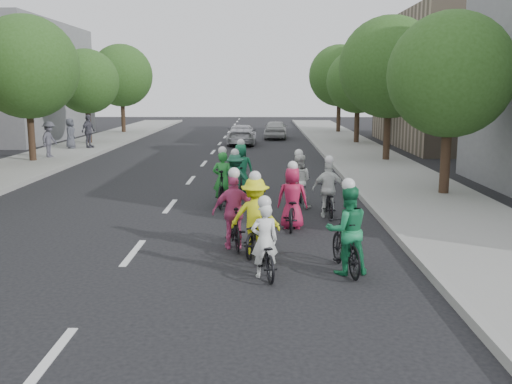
{
  "coord_description": "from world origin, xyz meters",
  "views": [
    {
      "loc": [
        2.84,
        -11.99,
        3.55
      ],
      "look_at": [
        2.66,
        1.98,
        1.0
      ],
      "focal_mm": 40.0,
      "sensor_mm": 36.0,
      "label": 1
    }
  ],
  "objects_px": {
    "follow_car_trail": "(276,129)",
    "cyclist_9": "(241,173)",
    "cyclist_5": "(223,185)",
    "cyclist_6": "(298,187)",
    "spectator_2": "(70,133)",
    "follow_car_lead": "(242,135)",
    "spectator_1": "(88,131)",
    "cyclist_1": "(347,237)",
    "spectator_0": "(49,139)",
    "cyclist_8": "(328,196)",
    "cyclist_3": "(234,219)",
    "cyclist_0": "(264,250)",
    "cyclist_7": "(235,183)",
    "cyclist_4": "(292,204)",
    "cyclist_2": "(255,223)"
  },
  "relations": [
    {
      "from": "cyclist_9",
      "to": "follow_car_trail",
      "type": "xyz_separation_m",
      "value": [
        1.63,
        21.43,
        -0.02
      ]
    },
    {
      "from": "spectator_1",
      "to": "spectator_0",
      "type": "bearing_deg",
      "value": -168.58
    },
    {
      "from": "cyclist_8",
      "to": "cyclist_9",
      "type": "relative_size",
      "value": 0.93
    },
    {
      "from": "follow_car_trail",
      "to": "spectator_2",
      "type": "xyz_separation_m",
      "value": [
        -11.93,
        -8.21,
        0.34
      ]
    },
    {
      "from": "cyclist_5",
      "to": "cyclist_6",
      "type": "distance_m",
      "value": 2.28
    },
    {
      "from": "cyclist_1",
      "to": "follow_car_lead",
      "type": "distance_m",
      "value": 25.82
    },
    {
      "from": "cyclist_4",
      "to": "cyclist_7",
      "type": "height_order",
      "value": "cyclist_4"
    },
    {
      "from": "cyclist_5",
      "to": "cyclist_9",
      "type": "height_order",
      "value": "cyclist_9"
    },
    {
      "from": "cyclist_9",
      "to": "cyclist_6",
      "type": "bearing_deg",
      "value": 124.25
    },
    {
      "from": "cyclist_3",
      "to": "cyclist_5",
      "type": "distance_m",
      "value": 4.64
    },
    {
      "from": "cyclist_6",
      "to": "follow_car_lead",
      "type": "xyz_separation_m",
      "value": [
        -2.43,
        19.46,
        0.01
      ]
    },
    {
      "from": "spectator_2",
      "to": "cyclist_3",
      "type": "bearing_deg",
      "value": -154.32
    },
    {
      "from": "cyclist_0",
      "to": "cyclist_4",
      "type": "xyz_separation_m",
      "value": [
        0.72,
        3.83,
        0.1
      ]
    },
    {
      "from": "cyclist_0",
      "to": "cyclist_1",
      "type": "xyz_separation_m",
      "value": [
        1.59,
        0.19,
        0.2
      ]
    },
    {
      "from": "cyclist_1",
      "to": "cyclist_5",
      "type": "relative_size",
      "value": 0.97
    },
    {
      "from": "cyclist_4",
      "to": "cyclist_6",
      "type": "bearing_deg",
      "value": -91.54
    },
    {
      "from": "spectator_2",
      "to": "spectator_0",
      "type": "bearing_deg",
      "value": -176.64
    },
    {
      "from": "cyclist_9",
      "to": "spectator_1",
      "type": "relative_size",
      "value": 0.97
    },
    {
      "from": "cyclist_7",
      "to": "follow_car_lead",
      "type": "bearing_deg",
      "value": -77.79
    },
    {
      "from": "follow_car_trail",
      "to": "cyclist_1",
      "type": "bearing_deg",
      "value": 93.92
    },
    {
      "from": "spectator_0",
      "to": "spectator_1",
      "type": "height_order",
      "value": "spectator_1"
    },
    {
      "from": "cyclist_0",
      "to": "cyclist_9",
      "type": "distance_m",
      "value": 8.84
    },
    {
      "from": "spectator_2",
      "to": "follow_car_lead",
      "type": "bearing_deg",
      "value": -70.21
    },
    {
      "from": "cyclist_2",
      "to": "cyclist_5",
      "type": "relative_size",
      "value": 0.94
    },
    {
      "from": "cyclist_2",
      "to": "cyclist_6",
      "type": "height_order",
      "value": "cyclist_2"
    },
    {
      "from": "follow_car_lead",
      "to": "spectator_1",
      "type": "distance_m",
      "value": 9.43
    },
    {
      "from": "cyclist_1",
      "to": "spectator_0",
      "type": "bearing_deg",
      "value": -64.54
    },
    {
      "from": "spectator_1",
      "to": "spectator_2",
      "type": "xyz_separation_m",
      "value": [
        -0.96,
        -0.29,
        -0.1
      ]
    },
    {
      "from": "follow_car_trail",
      "to": "spectator_2",
      "type": "bearing_deg",
      "value": 37.03
    },
    {
      "from": "spectator_2",
      "to": "cyclist_9",
      "type": "bearing_deg",
      "value": -143.8
    },
    {
      "from": "cyclist_7",
      "to": "follow_car_lead",
      "type": "xyz_separation_m",
      "value": [
        -0.51,
        18.95,
        -0.03
      ]
    },
    {
      "from": "cyclist_5",
      "to": "cyclist_9",
      "type": "bearing_deg",
      "value": -97.53
    },
    {
      "from": "cyclist_4",
      "to": "cyclist_8",
      "type": "height_order",
      "value": "cyclist_4"
    },
    {
      "from": "spectator_2",
      "to": "cyclist_5",
      "type": "bearing_deg",
      "value": -149.32
    },
    {
      "from": "spectator_2",
      "to": "cyclist_2",
      "type": "bearing_deg",
      "value": -153.78
    },
    {
      "from": "cyclist_2",
      "to": "cyclist_9",
      "type": "bearing_deg",
      "value": -73.48
    },
    {
      "from": "cyclist_7",
      "to": "follow_car_lead",
      "type": "relative_size",
      "value": 0.39
    },
    {
      "from": "cyclist_1",
      "to": "spectator_0",
      "type": "xyz_separation_m",
      "value": [
        -12.3,
        17.57,
        0.33
      ]
    },
    {
      "from": "cyclist_4",
      "to": "follow_car_trail",
      "type": "distance_m",
      "value": 26.39
    },
    {
      "from": "cyclist_6",
      "to": "cyclist_8",
      "type": "relative_size",
      "value": 1.02
    },
    {
      "from": "cyclist_3",
      "to": "cyclist_5",
      "type": "bearing_deg",
      "value": -92.56
    },
    {
      "from": "cyclist_6",
      "to": "spectator_0",
      "type": "relative_size",
      "value": 0.99
    },
    {
      "from": "cyclist_5",
      "to": "spectator_1",
      "type": "distance_m",
      "value": 18.11
    },
    {
      "from": "cyclist_1",
      "to": "cyclist_5",
      "type": "bearing_deg",
      "value": -75.36
    },
    {
      "from": "cyclist_9",
      "to": "spectator_0",
      "type": "height_order",
      "value": "spectator_0"
    },
    {
      "from": "follow_car_trail",
      "to": "cyclist_9",
      "type": "bearing_deg",
      "value": 88.14
    },
    {
      "from": "cyclist_7",
      "to": "cyclist_9",
      "type": "height_order",
      "value": "cyclist_9"
    },
    {
      "from": "spectator_2",
      "to": "cyclist_0",
      "type": "bearing_deg",
      "value": -155.0
    },
    {
      "from": "cyclist_4",
      "to": "spectator_0",
      "type": "bearing_deg",
      "value": -45.28
    },
    {
      "from": "cyclist_1",
      "to": "cyclist_6",
      "type": "relative_size",
      "value": 1.06
    }
  ]
}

